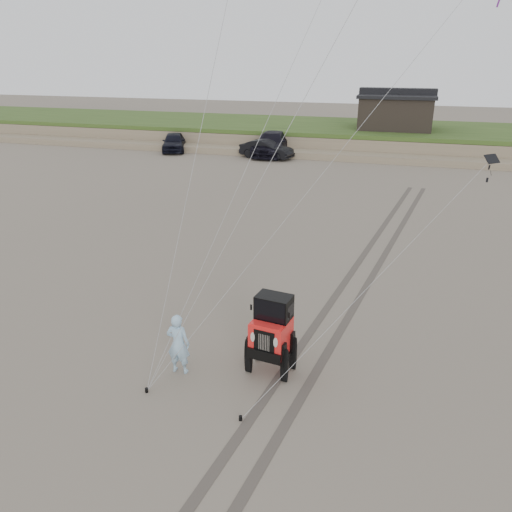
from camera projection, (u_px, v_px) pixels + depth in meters
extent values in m
plane|color=#6B6054|center=(238.00, 405.00, 11.81)|extent=(160.00, 160.00, 0.00)
cube|color=#7A6B54|center=(371.00, 138.00, 45.30)|extent=(160.00, 12.00, 1.40)
cube|color=#2D4719|center=(372.00, 128.00, 44.98)|extent=(160.00, 12.00, 0.35)
cube|color=#7A6B54|center=(364.00, 155.00, 39.70)|extent=(160.00, 3.50, 0.50)
cube|color=black|center=(396.00, 113.00, 43.01)|extent=(6.00, 5.00, 2.60)
cube|color=black|center=(398.00, 96.00, 42.48)|extent=(6.40, 5.40, 0.25)
cube|color=black|center=(398.00, 91.00, 42.34)|extent=(6.40, 1.20, 0.50)
imported|color=black|center=(174.00, 142.00, 42.64)|extent=(3.31, 4.87, 1.54)
imported|color=black|center=(267.00, 149.00, 39.69)|extent=(4.57, 2.50, 1.43)
imported|color=black|center=(272.00, 144.00, 41.07)|extent=(2.92, 6.37, 1.81)
imported|color=#99D7EC|center=(178.00, 344.00, 12.76)|extent=(0.63, 0.43, 1.68)
cube|color=black|center=(492.00, 159.00, 13.89)|extent=(0.49, 0.49, 0.23)
cylinder|color=black|center=(147.00, 390.00, 12.24)|extent=(0.08, 0.08, 0.12)
cylinder|color=black|center=(241.00, 418.00, 11.30)|extent=(0.08, 0.08, 0.12)
cube|color=#4C443D|center=(348.00, 278.00, 18.49)|extent=(4.42, 29.74, 0.01)
cube|color=#4C443D|center=(369.00, 281.00, 18.28)|extent=(4.42, 29.74, 0.01)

